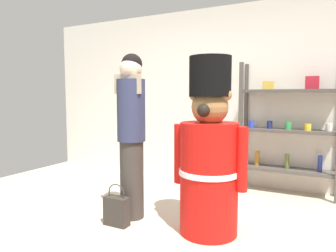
{
  "coord_description": "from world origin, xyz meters",
  "views": [
    {
      "loc": [
        1.44,
        -2.41,
        1.29
      ],
      "look_at": [
        0.0,
        0.33,
        1.0
      ],
      "focal_mm": 33.83,
      "sensor_mm": 36.0,
      "label": 1
    }
  ],
  "objects_px": {
    "merchandise_shelf": "(289,128)",
    "person_shopper": "(131,130)",
    "teddy_bear_guard": "(209,158)",
    "shopping_bag": "(117,210)"
  },
  "relations": [
    {
      "from": "teddy_bear_guard",
      "to": "shopping_bag",
      "type": "xyz_separation_m",
      "value": [
        -0.87,
        -0.27,
        -0.56
      ]
    },
    {
      "from": "teddy_bear_guard",
      "to": "shopping_bag",
      "type": "height_order",
      "value": "teddy_bear_guard"
    },
    {
      "from": "merchandise_shelf",
      "to": "shopping_bag",
      "type": "height_order",
      "value": "merchandise_shelf"
    },
    {
      "from": "merchandise_shelf",
      "to": "shopping_bag",
      "type": "distance_m",
      "value": 2.46
    },
    {
      "from": "teddy_bear_guard",
      "to": "person_shopper",
      "type": "xyz_separation_m",
      "value": [
        -0.86,
        -0.01,
        0.22
      ]
    },
    {
      "from": "merchandise_shelf",
      "to": "teddy_bear_guard",
      "type": "distance_m",
      "value": 1.73
    },
    {
      "from": "merchandise_shelf",
      "to": "person_shopper",
      "type": "relative_size",
      "value": 1.01
    },
    {
      "from": "teddy_bear_guard",
      "to": "merchandise_shelf",
      "type": "bearing_deg",
      "value": 73.32
    },
    {
      "from": "merchandise_shelf",
      "to": "person_shopper",
      "type": "xyz_separation_m",
      "value": [
        -1.35,
        -1.66,
        0.06
      ]
    },
    {
      "from": "person_shopper",
      "to": "shopping_bag",
      "type": "bearing_deg",
      "value": -93.48
    }
  ]
}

